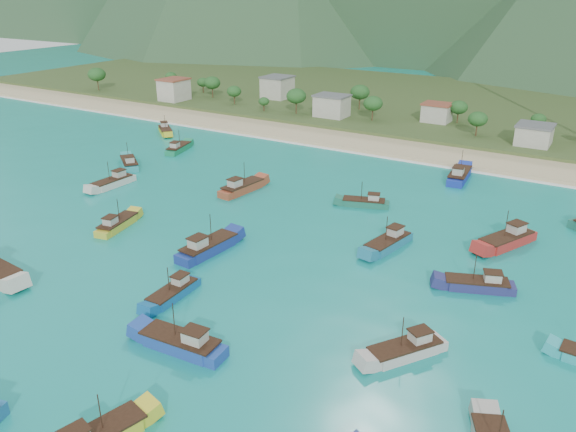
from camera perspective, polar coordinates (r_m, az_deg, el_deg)
The scene contains 21 objects.
ground at distance 83.17m, azimuth -4.36°, elevation -6.49°, with size 600.00×600.00×0.00m, color #0B717F.
beach at distance 149.79m, azimuth 13.46°, elevation 6.36°, with size 400.00×18.00×1.20m, color beige.
land at distance 207.26m, azimuth 18.95°, elevation 10.19°, with size 400.00×110.00×2.40m, color #385123.
surf_line at distance 141.10m, azimuth 12.22°, elevation 5.47°, with size 400.00×2.50×0.08m, color white.
village at distance 170.31m, azimuth 15.85°, elevation 9.70°, with size 212.64×32.33×7.27m.
vegetation at distance 177.22m, azimuth 9.25°, elevation 10.89°, with size 276.01×26.44×8.93m.
boat_0 at distance 69.33m, azimuth -10.74°, elevation -12.65°, with size 11.26×4.04×6.53m.
boat_2 at distance 117.38m, azimuth -4.70°, elevation 2.85°, with size 4.58×11.55×6.64m.
boat_3 at distance 148.83m, azimuth -11.05°, elevation 6.72°, with size 5.24×10.21×5.79m.
boat_4 at distance 80.01m, azimuth -11.59°, elevation -7.71°, with size 3.03×9.20×5.38m.
boat_6 at distance 91.48m, azimuth -8.14°, elevation -3.22°, with size 4.42×11.84×6.84m.
boat_10 at distance 104.08m, azimuth -16.94°, elevation -0.86°, with size 4.72×9.99×5.68m.
boat_11 at distance 126.13m, azimuth -17.34°, elevation 3.24°, with size 3.31×10.36×6.08m.
boat_13 at distance 110.47m, azimuth 7.80°, elevation 1.29°, with size 9.51×5.45×5.39m.
boat_17 at distance 138.70m, azimuth -15.82°, elevation 5.14°, with size 10.10×8.63×6.10m.
boat_19 at distance 129.97m, azimuth 17.00°, elevation 3.92°, with size 4.50×12.02×6.95m.
boat_20 at distance 93.73m, azimuth 10.14°, elevation -2.77°, with size 5.07×10.91×6.21m.
boat_22 at distance 99.88m, azimuth 21.35°, elevation -2.34°, with size 7.98×11.95×6.85m.
boat_26 at distance 168.16m, azimuth -12.36°, elevation 8.44°, with size 9.45×8.52×5.82m.
boat_28 at distance 84.65m, azimuth 18.74°, elevation -6.68°, with size 10.19×6.24×5.80m.
boat_31 at distance 68.72m, azimuth 11.90°, elevation -13.23°, with size 7.96×9.82×5.84m.
Camera 1 is at (42.89, -58.72, 40.36)m, focal length 35.00 mm.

